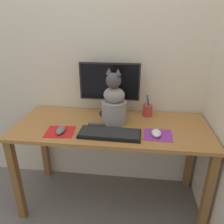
% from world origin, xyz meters
% --- Properties ---
extents(ground_plane, '(12.00, 12.00, 0.00)m').
position_xyz_m(ground_plane, '(0.00, 0.00, 0.00)').
color(ground_plane, slate).
extents(wall_back, '(7.00, 0.04, 2.50)m').
position_xyz_m(wall_back, '(0.00, 0.32, 1.25)').
color(wall_back, beige).
rests_on(wall_back, ground_plane).
extents(desk, '(1.40, 0.58, 0.71)m').
position_xyz_m(desk, '(0.00, 0.00, 0.61)').
color(desk, '#A87038').
rests_on(desk, ground_plane).
extents(monitor, '(0.46, 0.17, 0.41)m').
position_xyz_m(monitor, '(-0.04, 0.19, 0.95)').
color(monitor, black).
rests_on(monitor, desk).
extents(keyboard, '(0.42, 0.18, 0.02)m').
position_xyz_m(keyboard, '(0.01, -0.15, 0.72)').
color(keyboard, black).
rests_on(keyboard, desk).
extents(mousepad_left, '(0.20, 0.18, 0.00)m').
position_xyz_m(mousepad_left, '(-0.34, -0.15, 0.71)').
color(mousepad_left, red).
rests_on(mousepad_left, desk).
extents(mousepad_right, '(0.19, 0.17, 0.00)m').
position_xyz_m(mousepad_right, '(0.32, -0.11, 0.71)').
color(mousepad_right, purple).
rests_on(mousepad_right, desk).
extents(computer_mouse_left, '(0.06, 0.11, 0.03)m').
position_xyz_m(computer_mouse_left, '(-0.33, -0.16, 0.73)').
color(computer_mouse_left, slate).
rests_on(computer_mouse_left, mousepad_left).
extents(computer_mouse_right, '(0.06, 0.10, 0.04)m').
position_xyz_m(computer_mouse_right, '(0.31, -0.13, 0.73)').
color(computer_mouse_right, white).
rests_on(computer_mouse_right, mousepad_right).
extents(cat, '(0.29, 0.22, 0.41)m').
position_xyz_m(cat, '(0.01, 0.04, 0.86)').
color(cat, gray).
rests_on(cat, desk).
extents(pen_cup, '(0.07, 0.07, 0.18)m').
position_xyz_m(pen_cup, '(0.26, 0.20, 0.76)').
color(pen_cup, '#B23833').
rests_on(pen_cup, desk).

